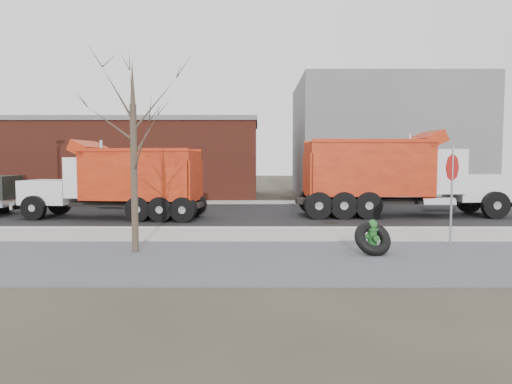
{
  "coord_description": "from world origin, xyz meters",
  "views": [
    {
      "loc": [
        0.13,
        -14.83,
        2.52
      ],
      "look_at": [
        0.06,
        1.14,
        1.4
      ],
      "focal_mm": 32.0,
      "sensor_mm": 36.0,
      "label": 1
    }
  ],
  "objects_px": {
    "truck_tire": "(373,238)",
    "dump_truck_red_b": "(120,180)",
    "fire_hydrant": "(372,238)",
    "dump_truck_red_a": "(394,174)",
    "stop_sign": "(452,178)"
  },
  "relations": [
    {
      "from": "truck_tire",
      "to": "dump_truck_red_a",
      "type": "xyz_separation_m",
      "value": [
        3.06,
        8.44,
        1.47
      ]
    },
    {
      "from": "truck_tire",
      "to": "dump_truck_red_b",
      "type": "xyz_separation_m",
      "value": [
        -8.94,
        7.5,
        1.24
      ]
    },
    {
      "from": "stop_sign",
      "to": "dump_truck_red_a",
      "type": "relative_size",
      "value": 0.31
    },
    {
      "from": "dump_truck_red_a",
      "to": "dump_truck_red_b",
      "type": "xyz_separation_m",
      "value": [
        -12.0,
        -0.94,
        -0.23
      ]
    },
    {
      "from": "truck_tire",
      "to": "dump_truck_red_b",
      "type": "distance_m",
      "value": 11.74
    },
    {
      "from": "truck_tire",
      "to": "dump_truck_red_a",
      "type": "relative_size",
      "value": 0.13
    },
    {
      "from": "fire_hydrant",
      "to": "dump_truck_red_a",
      "type": "xyz_separation_m",
      "value": [
        3.02,
        8.26,
        1.49
      ]
    },
    {
      "from": "dump_truck_red_b",
      "to": "stop_sign",
      "type": "bearing_deg",
      "value": 157.24
    },
    {
      "from": "fire_hydrant",
      "to": "truck_tire",
      "type": "xyz_separation_m",
      "value": [
        -0.04,
        -0.18,
        0.02
      ]
    },
    {
      "from": "dump_truck_red_a",
      "to": "dump_truck_red_b",
      "type": "bearing_deg",
      "value": -177.14
    },
    {
      "from": "fire_hydrant",
      "to": "truck_tire",
      "type": "bearing_deg",
      "value": -115.58
    },
    {
      "from": "dump_truck_red_b",
      "to": "dump_truck_red_a",
      "type": "bearing_deg",
      "value": -169.5
    },
    {
      "from": "fire_hydrant",
      "to": "dump_truck_red_b",
      "type": "height_order",
      "value": "dump_truck_red_b"
    },
    {
      "from": "stop_sign",
      "to": "dump_truck_red_a",
      "type": "distance_m",
      "value": 7.28
    },
    {
      "from": "fire_hydrant",
      "to": "dump_truck_red_b",
      "type": "distance_m",
      "value": 11.66
    }
  ]
}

